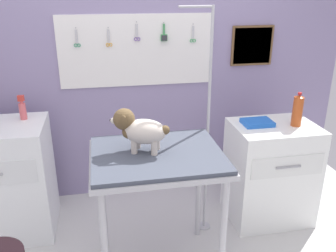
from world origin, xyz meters
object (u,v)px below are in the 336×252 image
object	(u,v)px
grooming_table	(157,166)
pump_bottle_white	(23,109)
grooming_arm	(207,136)
cabinet_right	(270,172)
soda_bottle	(298,110)
dog	(139,129)

from	to	relation	value
grooming_table	pump_bottle_white	world-z (taller)	pump_bottle_white
grooming_table	grooming_arm	size ratio (longest dim) A/B	0.51
cabinet_right	soda_bottle	world-z (taller)	soda_bottle
dog	pump_bottle_white	bearing A→B (deg)	139.27
grooming_table	soda_bottle	xyz separation A→B (m)	(1.20, 0.40, 0.18)
grooming_arm	pump_bottle_white	xyz separation A→B (m)	(-1.39, 0.40, 0.17)
grooming_arm	pump_bottle_white	bearing A→B (deg)	164.04
cabinet_right	soda_bottle	size ratio (longest dim) A/B	3.11
grooming_table	soda_bottle	world-z (taller)	soda_bottle
grooming_table	pump_bottle_white	distance (m)	1.24
cabinet_right	grooming_table	bearing A→B (deg)	-157.53
dog	pump_bottle_white	world-z (taller)	dog
dog	grooming_arm	bearing A→B (deg)	30.20
grooming_arm	soda_bottle	size ratio (longest dim) A/B	6.49
grooming_table	soda_bottle	size ratio (longest dim) A/B	3.30
grooming_arm	cabinet_right	distance (m)	0.73
grooming_table	cabinet_right	bearing A→B (deg)	22.47
pump_bottle_white	grooming_table	bearing A→B (deg)	-39.15
cabinet_right	grooming_arm	bearing A→B (deg)	-174.31
grooming_arm	cabinet_right	size ratio (longest dim) A/B	2.09
dog	cabinet_right	world-z (taller)	dog
dog	cabinet_right	distance (m)	1.37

